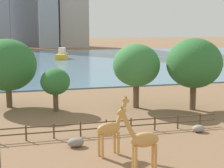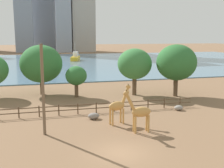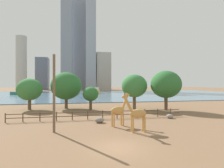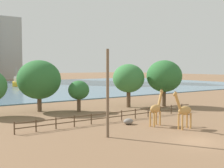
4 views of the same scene
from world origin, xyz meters
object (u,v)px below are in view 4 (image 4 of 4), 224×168
object	(u,v)px
boulder_by_pole	(185,112)
tree_left_small	(129,78)
tree_right_small	(79,90)
tree_center_broad	(164,76)
boat_sailboat	(16,83)
giraffe_companion	(156,109)
giraffe_tall	(184,111)
tree_right_tall	(39,80)
boulder_near_fence	(128,121)
utility_pole	(108,93)

from	to	relation	value
boulder_by_pole	tree_left_small	bearing A→B (deg)	103.00
tree_left_small	tree_right_small	distance (m)	9.20
tree_center_broad	boat_sailboat	world-z (taller)	tree_center_broad
giraffe_companion	tree_left_small	xyz separation A→B (m)	(6.51, 13.62, 2.87)
tree_right_small	giraffe_tall	bearing A→B (deg)	-77.53
tree_right_small	tree_right_tall	bearing A→B (deg)	146.88
boulder_near_fence	tree_right_small	bearing A→B (deg)	91.73
tree_right_tall	boulder_near_fence	bearing A→B (deg)	-70.52
tree_center_broad	giraffe_companion	bearing A→B (deg)	-137.93
giraffe_tall	boulder_near_fence	xyz separation A→B (m)	(-3.47, 5.40, -1.68)
giraffe_tall	tree_right_small	bearing A→B (deg)	-77.13
tree_right_tall	boulder_by_pole	bearing A→B (deg)	-40.87
boulder_near_fence	tree_center_broad	size ratio (longest dim) A/B	0.16
boulder_by_pole	tree_right_small	size ratio (longest dim) A/B	0.23
utility_pole	boulder_near_fence	distance (m)	7.66
tree_right_small	utility_pole	bearing A→B (deg)	-107.88
boulder_by_pole	tree_right_tall	bearing A→B (deg)	139.13
giraffe_companion	tree_center_broad	bearing A→B (deg)	26.27
tree_right_tall	boat_sailboat	size ratio (longest dim) A/B	1.02
giraffe_companion	tree_center_broad	distance (m)	16.93
boulder_by_pole	tree_center_broad	world-z (taller)	tree_center_broad
utility_pole	boulder_near_fence	world-z (taller)	utility_pole
utility_pole	boulder_by_pole	world-z (taller)	utility_pole
tree_left_small	utility_pole	bearing A→B (deg)	-133.27
giraffe_tall	tree_right_tall	distance (m)	22.61
boulder_near_fence	tree_right_small	world-z (taller)	tree_right_small
boulder_near_fence	boulder_by_pole	xyz separation A→B (m)	(11.02, 1.02, -0.03)
tree_left_small	giraffe_tall	bearing A→B (deg)	-107.36
boulder_near_fence	tree_left_small	xyz separation A→B (m)	(8.67, 11.22, 4.52)
tree_left_small	boat_sailboat	bearing A→B (deg)	91.37
giraffe_tall	tree_left_small	world-z (taller)	tree_left_small
tree_left_small	boulder_by_pole	bearing A→B (deg)	-77.00
utility_pole	boulder_near_fence	size ratio (longest dim) A/B	6.63
tree_right_tall	tree_left_small	world-z (taller)	tree_right_tall
giraffe_tall	boulder_near_fence	world-z (taller)	giraffe_tall
boulder_near_fence	boulder_by_pole	bearing A→B (deg)	5.28
giraffe_tall	boulder_by_pole	bearing A→B (deg)	-139.24
giraffe_companion	tree_right_tall	distance (m)	19.37
giraffe_tall	utility_pole	distance (m)	9.32
giraffe_tall	tree_left_small	distance (m)	17.64
boat_sailboat	tree_right_tall	bearing A→B (deg)	2.74
tree_right_tall	tree_right_small	size ratio (longest dim) A/B	1.66
giraffe_companion	boulder_by_pole	distance (m)	9.65
giraffe_tall	boulder_by_pole	world-z (taller)	giraffe_tall
giraffe_tall	boat_sailboat	size ratio (longest dim) A/B	0.56
giraffe_companion	tree_center_broad	size ratio (longest dim) A/B	0.54
giraffe_tall	boulder_near_fence	bearing A→B (deg)	-56.86
utility_pole	tree_center_broad	bearing A→B (deg)	32.08
giraffe_tall	tree_right_small	world-z (taller)	tree_right_small
tree_center_broad	tree_left_small	distance (m)	6.35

